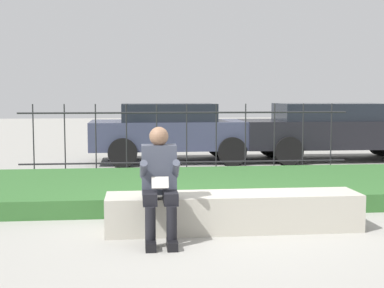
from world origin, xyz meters
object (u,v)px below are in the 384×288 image
at_px(car_parked_center, 173,130).
at_px(car_parked_right, 337,129).
at_px(stone_bench, 233,214).
at_px(person_seated_reader, 159,179).

bearing_deg(car_parked_center, car_parked_right, -2.35).
bearing_deg(stone_bench, car_parked_right, 59.73).
distance_m(person_seated_reader, car_parked_center, 6.81).
relative_size(stone_bench, car_parked_right, 0.63).
xyz_separation_m(person_seated_reader, car_parked_center, (0.63, 6.78, 0.07)).
relative_size(person_seated_reader, car_parked_right, 0.26).
height_order(car_parked_right, car_parked_center, car_parked_center).
xyz_separation_m(car_parked_right, car_parked_center, (-3.95, 0.11, -0.00)).
height_order(person_seated_reader, car_parked_right, car_parked_right).
xyz_separation_m(stone_bench, car_parked_right, (3.70, 6.34, 0.55)).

